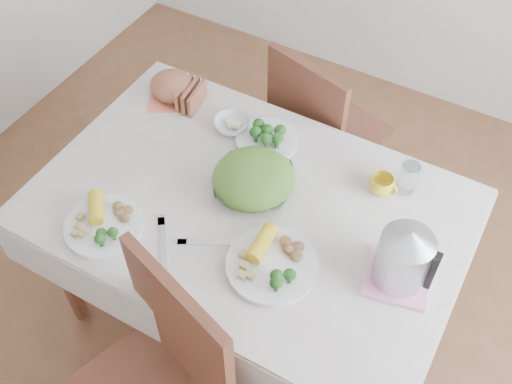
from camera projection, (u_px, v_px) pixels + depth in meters
The scene contains 18 objects.
floor at pixel (250, 310), 2.69m from camera, with size 3.60×3.60×0.00m, color brown.
dining_table at pixel (249, 264), 2.41m from camera, with size 1.40×0.90×0.75m, color brown.
tablecloth at pixel (248, 205), 2.11m from camera, with size 1.50×1.00×0.01m, color beige.
chair_far at pixel (329, 130), 2.77m from camera, with size 0.43×0.43×0.95m, color brown.
salad_bowl at pixel (254, 184), 2.12m from camera, with size 0.28×0.28×0.07m, color white.
dinner_plate_left at pixel (104, 226), 2.03m from camera, with size 0.27×0.27×0.02m, color white.
dinner_plate_right at pixel (272, 266), 1.93m from camera, with size 0.30×0.30×0.03m, color white.
broccoli_plate at pixel (267, 141), 2.29m from camera, with size 0.24×0.24×0.02m, color beige.
napkin at pixel (173, 97), 2.47m from camera, with size 0.19×0.19×0.00m, color #FB7B5B.
bread_loaf at pixel (172, 86), 2.43m from camera, with size 0.18×0.17×0.11m, color brown.
fruit_bowl at pixel (232, 125), 2.34m from camera, with size 0.14×0.14×0.04m, color white.
yellow_mug at pixel (381, 185), 2.12m from camera, with size 0.09×0.09×0.07m, color yellow.
glass_tumbler at pixel (408, 178), 2.10m from camera, with size 0.07×0.07×0.12m, color white.
pink_tray at pixel (397, 277), 1.91m from camera, with size 0.20×0.20×0.02m, color pink.
electric_kettle at pixel (404, 257), 1.82m from camera, with size 0.17×0.17×0.23m, color #B2B5BA.
fork_left at pixel (163, 243), 2.00m from camera, with size 0.02×0.21×0.00m, color silver.
fork_right at pixel (272, 273), 1.92m from camera, with size 0.02×0.18×0.00m, color silver.
knife at pixel (207, 242), 2.00m from camera, with size 0.02×0.20×0.00m, color silver.
Camera 1 is at (0.67, -1.13, 2.41)m, focal length 42.00 mm.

